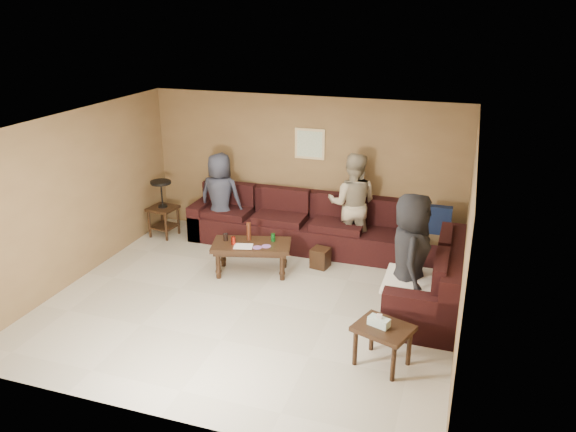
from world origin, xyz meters
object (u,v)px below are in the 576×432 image
object	(u,v)px
end_table_left	(163,207)
waste_bin	(320,258)
person_middle	(352,204)
coffee_table	(251,248)
side_table_right	(383,332)
sectional_sofa	(335,246)
person_right	(410,257)
person_left	(220,197)

from	to	relation	value
end_table_left	waste_bin	size ratio (longest dim) A/B	3.25
end_table_left	person_middle	world-z (taller)	person_middle
coffee_table	side_table_right	xyz separation A→B (m)	(2.29, -1.75, 0.01)
sectional_sofa	person_right	world-z (taller)	person_right
coffee_table	person_left	bearing A→B (deg)	132.81
coffee_table	person_left	distance (m)	1.50
coffee_table	person_middle	size ratio (longest dim) A/B	0.76
side_table_right	sectional_sofa	bearing A→B (deg)	115.23
side_table_right	person_right	distance (m)	1.27
waste_bin	person_left	distance (m)	2.12
person_left	person_right	bearing A→B (deg)	152.75
end_table_left	waste_bin	distance (m)	3.05
waste_bin	person_right	size ratio (longest dim) A/B	0.18
side_table_right	person_right	world-z (taller)	person_right
person_left	person_middle	bearing A→B (deg)	-177.03
end_table_left	waste_bin	bearing A→B (deg)	-7.16
sectional_sofa	person_left	distance (m)	2.22
waste_bin	person_right	world-z (taller)	person_right
end_table_left	person_left	size ratio (longest dim) A/B	0.65
end_table_left	side_table_right	bearing A→B (deg)	-31.39
coffee_table	end_table_left	distance (m)	2.24
waste_bin	person_middle	xyz separation A→B (m)	(0.33, 0.73, 0.69)
sectional_sofa	end_table_left	bearing A→B (deg)	176.11
waste_bin	person_left	bearing A→B (deg)	164.34
side_table_right	person_right	size ratio (longest dim) A/B	0.43
coffee_table	person_right	distance (m)	2.53
sectional_sofa	end_table_left	size ratio (longest dim) A/B	4.55
waste_bin	person_middle	size ratio (longest dim) A/B	0.18
side_table_right	waste_bin	xyz separation A→B (m)	(-1.34, 2.27, -0.27)
coffee_table	end_table_left	bearing A→B (deg)	156.20
person_left	side_table_right	bearing A→B (deg)	137.66
side_table_right	person_left	size ratio (longest dim) A/B	0.48
end_table_left	person_left	bearing A→B (deg)	9.14
sectional_sofa	end_table_left	world-z (taller)	end_table_left
sectional_sofa	waste_bin	xyz separation A→B (m)	(-0.19, -0.16, -0.17)
person_middle	waste_bin	bearing A→B (deg)	60.59
sectional_sofa	coffee_table	world-z (taller)	sectional_sofa
person_left	person_right	world-z (taller)	person_right
person_middle	person_left	bearing A→B (deg)	-0.77
side_table_right	person_right	bearing A→B (deg)	83.64
person_middle	side_table_right	bearing A→B (deg)	103.13
waste_bin	sectional_sofa	bearing A→B (deg)	39.79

